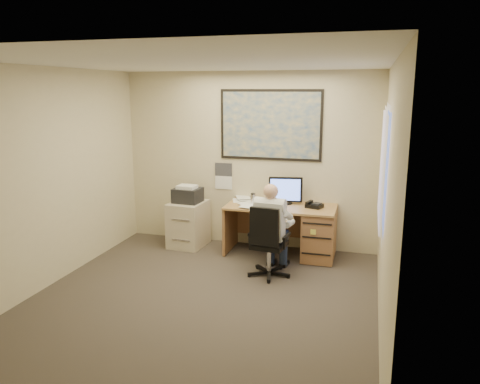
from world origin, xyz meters
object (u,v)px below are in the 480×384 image
(desk, at_px, (303,227))
(office_chair, at_px, (269,256))
(person, at_px, (270,230))
(filing_cabinet, at_px, (188,220))

(desk, relative_size, office_chair, 1.64)
(desk, relative_size, person, 1.29)
(office_chair, bearing_deg, filing_cabinet, 155.54)
(filing_cabinet, xyz_separation_m, office_chair, (1.49, -0.90, -0.13))
(office_chair, xyz_separation_m, person, (-0.01, 0.08, 0.33))
(desk, distance_m, office_chair, 0.97)
(filing_cabinet, xyz_separation_m, person, (1.49, -0.82, 0.20))
(desk, distance_m, filing_cabinet, 1.80)
(office_chair, height_order, person, person)
(office_chair, bearing_deg, desk, 77.68)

